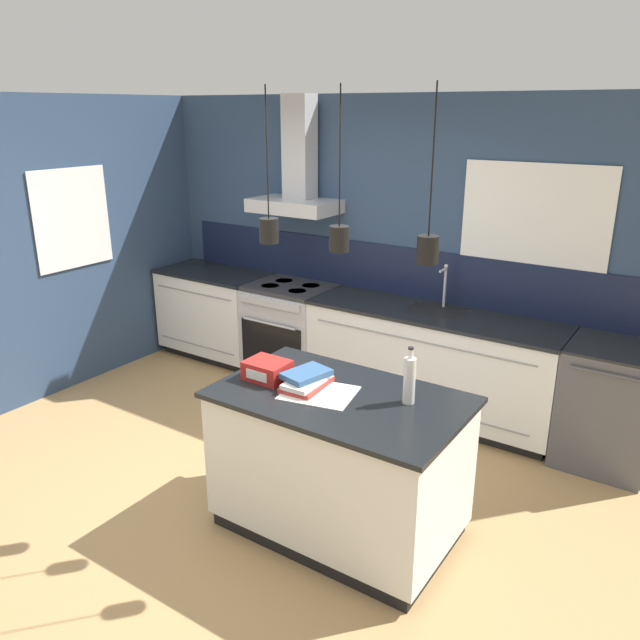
# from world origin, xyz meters

# --- Properties ---
(ground_plane) EXTENTS (16.00, 16.00, 0.00)m
(ground_plane) POSITION_xyz_m (0.00, 0.00, 0.00)
(ground_plane) COLOR tan
(ground_plane) RESTS_ON ground
(wall_back) EXTENTS (5.60, 2.21, 2.60)m
(wall_back) POSITION_xyz_m (-0.05, 2.00, 1.36)
(wall_back) COLOR navy
(wall_back) RESTS_ON ground_plane
(wall_left) EXTENTS (0.08, 3.80, 2.60)m
(wall_left) POSITION_xyz_m (-2.43, 0.70, 1.30)
(wall_left) COLOR navy
(wall_left) RESTS_ON ground_plane
(counter_run_left) EXTENTS (1.16, 0.64, 0.91)m
(counter_run_left) POSITION_xyz_m (-1.79, 1.69, 0.46)
(counter_run_left) COLOR black
(counter_run_left) RESTS_ON ground_plane
(counter_run_sink) EXTENTS (2.14, 0.64, 1.27)m
(counter_run_sink) POSITION_xyz_m (0.62, 1.69, 0.46)
(counter_run_sink) COLOR black
(counter_run_sink) RESTS_ON ground_plane
(oven_range) EXTENTS (0.78, 0.66, 0.91)m
(oven_range) POSITION_xyz_m (-0.83, 1.69, 0.46)
(oven_range) COLOR #B5B5BA
(oven_range) RESTS_ON ground_plane
(dishwasher) EXTENTS (0.62, 0.65, 0.91)m
(dishwasher) POSITION_xyz_m (1.99, 1.69, 0.46)
(dishwasher) COLOR #4C4C51
(dishwasher) RESTS_ON ground_plane
(kitchen_island) EXTENTS (1.45, 0.89, 0.91)m
(kitchen_island) POSITION_xyz_m (0.79, -0.04, 0.46)
(kitchen_island) COLOR black
(kitchen_island) RESTS_ON ground_plane
(bottle_on_island) EXTENTS (0.07, 0.07, 0.33)m
(bottle_on_island) POSITION_xyz_m (1.17, 0.09, 1.05)
(bottle_on_island) COLOR silver
(bottle_on_island) RESTS_ON kitchen_island
(book_stack) EXTENTS (0.25, 0.34, 0.09)m
(book_stack) POSITION_xyz_m (0.57, -0.06, 0.95)
(book_stack) COLOR #B2332D
(book_stack) RESTS_ON kitchen_island
(red_supply_box) EXTENTS (0.26, 0.21, 0.11)m
(red_supply_box) POSITION_xyz_m (0.30, -0.09, 0.97)
(red_supply_box) COLOR red
(red_supply_box) RESTS_ON kitchen_island
(paper_pile) EXTENTS (0.47, 0.41, 0.01)m
(paper_pile) POSITION_xyz_m (0.68, -0.09, 0.91)
(paper_pile) COLOR silver
(paper_pile) RESTS_ON kitchen_island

